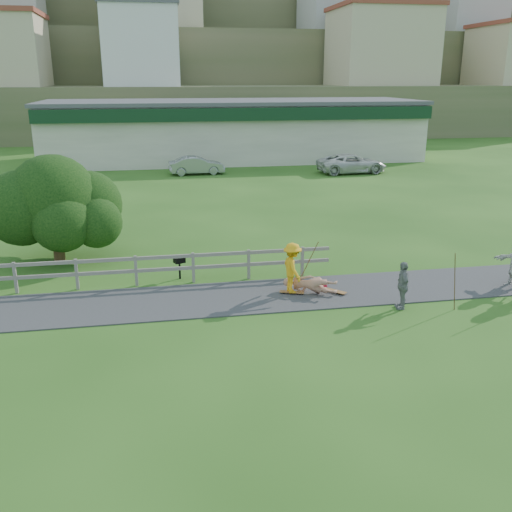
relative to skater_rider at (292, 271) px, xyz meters
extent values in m
plane|color=#265017|center=(-1.16, -1.47, -0.85)|extent=(260.00, 260.00, 0.00)
cube|color=#363739|center=(-1.16, 0.03, -0.83)|extent=(34.00, 3.00, 0.04)
cube|color=#605B55|center=(-9.16, 1.83, -0.30)|extent=(0.10, 0.10, 1.10)
cube|color=#605B55|center=(-7.16, 1.83, -0.30)|extent=(0.10, 0.10, 1.10)
cube|color=#605B55|center=(-5.16, 1.83, -0.30)|extent=(0.10, 0.10, 1.10)
cube|color=#605B55|center=(-3.16, 1.83, -0.30)|extent=(0.10, 0.10, 1.10)
cube|color=#605B55|center=(-1.16, 1.83, -0.30)|extent=(0.10, 0.10, 1.10)
cube|color=#605B55|center=(0.84, 1.83, -0.30)|extent=(0.10, 0.10, 1.10)
cube|color=#605B55|center=(-5.66, 1.83, 0.15)|extent=(15.00, 0.08, 0.12)
cube|color=#605B55|center=(-5.66, 1.83, -0.30)|extent=(15.00, 0.08, 0.12)
cube|color=#BAB1A3|center=(2.84, 33.53, 1.55)|extent=(32.00, 10.00, 4.80)
cube|color=#12331C|center=(2.84, 28.33, 3.35)|extent=(32.00, 0.60, 1.00)
cube|color=#525258|center=(2.84, 33.53, 4.10)|extent=(32.50, 10.50, 0.30)
cube|color=#4C5834|center=(-1.16, 53.53, 2.15)|extent=(220.00, 14.00, 6.00)
cube|color=beige|center=(-1.16, 53.53, 8.65)|extent=(10.00, 9.00, 7.00)
cube|color=#525258|center=(-1.16, 53.53, 12.40)|extent=(10.40, 9.40, 0.50)
cube|color=#4C5834|center=(-1.16, 66.53, 5.65)|extent=(220.00, 14.00, 13.00)
cube|color=beige|center=(-1.16, 66.53, 15.65)|extent=(10.00, 9.00, 7.00)
cube|color=#4C5834|center=(-1.16, 79.53, 9.65)|extent=(220.00, 14.00, 21.00)
cube|color=#4C5834|center=(-1.16, 92.53, 14.15)|extent=(220.00, 14.00, 30.00)
cube|color=#4C5834|center=(-1.16, 106.53, 19.15)|extent=(220.00, 14.00, 40.00)
imported|color=#EEA416|center=(0.00, 0.00, 0.00)|extent=(0.77, 1.17, 1.71)
imported|color=#AE7960|center=(0.61, -0.04, -0.52)|extent=(1.27, 1.80, 0.66)
imported|color=gray|center=(3.13, -1.76, -0.08)|extent=(0.52, 0.96, 1.55)
imported|color=gray|center=(-1.10, 25.52, -0.18)|extent=(4.19, 1.69, 1.35)
imported|color=silver|center=(10.59, 24.02, -0.12)|extent=(5.38, 2.70, 1.46)
sphere|color=#A50F29|center=(1.21, 0.31, -0.73)|extent=(0.25, 0.25, 0.25)
cylinder|color=brown|center=(0.60, 0.40, 0.08)|extent=(0.03, 0.03, 1.87)
cylinder|color=brown|center=(4.65, -2.21, 0.09)|extent=(0.03, 0.03, 1.89)
camera|label=1|loc=(-4.43, -17.45, 6.17)|focal=40.00mm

